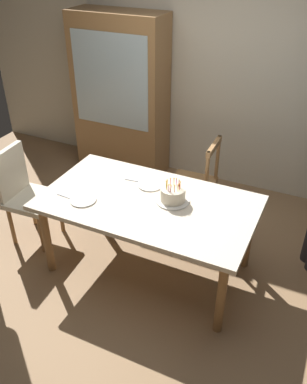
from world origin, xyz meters
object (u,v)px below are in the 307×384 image
Objects in this scene: chair_upholstered at (24,191)px; dining_table at (148,209)px; plate_far_side at (150,185)px; chair_spindle_back at (194,185)px; plate_near_celebrant at (83,200)px; china_cabinet at (121,97)px; birthday_cake at (173,195)px.

dining_table is at bearing 3.68° from chair_upholstered.
chair_spindle_back reaches higher than plate_far_side.
chair_upholstered is (-0.79, 0.14, -0.21)m from plate_near_celebrant.
plate_near_celebrant reaches higher than dining_table.
birthday_cake is at bearing -48.57° from china_cabinet.
dining_table is at bearing -68.50° from plate_far_side.
chair_upholstered reaches higher than dining_table.
chair_spindle_back is (0.20, 0.60, -0.28)m from plate_far_side.
plate_far_side is at bearing 48.44° from plate_near_celebrant.
chair_spindle_back reaches higher than plate_near_celebrant.
chair_spindle_back is at bearing 95.62° from birthday_cake.
chair_spindle_back is at bearing 82.12° from dining_table.
china_cabinet is at bearing 149.13° from chair_spindle_back.
plate_far_side is 1.25m from chair_upholstered.
dining_table is at bearing -54.38° from china_cabinet.
dining_table is at bearing 24.77° from plate_near_celebrant.
china_cabinet is (-1.23, 0.74, 0.49)m from chair_spindle_back.
plate_near_celebrant is 1.24m from chair_spindle_back.
birthday_cake reaches higher than dining_table.
china_cabinet is at bearing 84.35° from chair_upholstered.
plate_far_side is 0.23× the size of chair_spindle_back.
plate_near_celebrant is at bearing -119.90° from chair_spindle_back.
birthday_cake is 0.29× the size of chair_spindle_back.
dining_table is at bearing -156.31° from birthday_cake.
dining_table is 0.26m from plate_far_side.
chair_spindle_back is (0.11, 0.82, -0.20)m from dining_table.
chair_spindle_back is 0.50× the size of china_cabinet.
birthday_cake is 1.97m from china_cabinet.
chair_upholstered is at bearing -176.32° from dining_table.
birthday_cake is 1.27× the size of plate_near_celebrant.
china_cabinet reaches higher than dining_table.
plate_far_side is at bearing 152.46° from birthday_cake.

